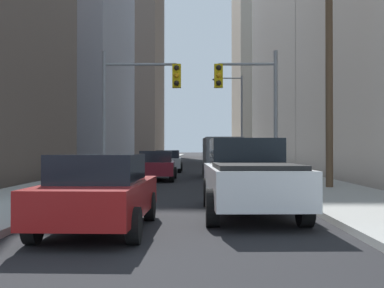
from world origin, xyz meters
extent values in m
cube|color=#9E9E99|center=(-5.08, 50.00, 0.07)|extent=(3.70, 160.00, 0.15)
cube|color=#9E9E99|center=(5.08, 50.00, 0.07)|extent=(3.70, 160.00, 0.15)
cube|color=white|center=(1.60, 9.22, 0.80)|extent=(2.15, 5.45, 0.80)
cube|color=black|center=(1.60, 10.19, 1.55)|extent=(1.85, 1.85, 0.70)
cube|color=black|center=(1.60, 7.87, 1.25)|extent=(1.83, 2.42, 0.10)
cylinder|color=black|center=(0.64, 10.95, 0.40)|extent=(0.28, 0.80, 0.80)
cylinder|color=black|center=(2.56, 10.95, 0.40)|extent=(0.28, 0.80, 0.80)
cylinder|color=black|center=(0.64, 7.49, 0.40)|extent=(0.28, 0.80, 0.80)
cylinder|color=black|center=(2.56, 7.49, 0.40)|extent=(0.28, 0.80, 0.80)
cube|color=slate|center=(1.75, 24.87, 1.31)|extent=(2.12, 5.24, 1.90)
cube|color=black|center=(1.75, 27.47, 1.73)|extent=(1.76, 0.06, 0.60)
cylinder|color=black|center=(0.79, 26.53, 0.36)|extent=(0.24, 0.72, 0.72)
cylinder|color=black|center=(2.71, 26.53, 0.36)|extent=(0.24, 0.72, 0.72)
cylinder|color=black|center=(0.79, 23.20, 0.36)|extent=(0.24, 0.72, 0.72)
cylinder|color=black|center=(2.71, 23.20, 0.36)|extent=(0.24, 0.72, 0.72)
cube|color=maroon|center=(-1.62, 7.02, 0.65)|extent=(1.90, 4.24, 0.65)
cube|color=black|center=(-1.62, 6.87, 1.25)|extent=(1.63, 1.94, 0.55)
cylinder|color=black|center=(-2.48, 8.37, 0.32)|extent=(0.22, 0.64, 0.64)
cylinder|color=black|center=(-0.75, 8.37, 0.32)|extent=(0.22, 0.64, 0.64)
cylinder|color=black|center=(-2.48, 5.68, 0.32)|extent=(0.22, 0.64, 0.64)
cylinder|color=black|center=(-0.75, 5.68, 0.32)|extent=(0.22, 0.64, 0.64)
cube|color=maroon|center=(-1.76, 21.82, 0.65)|extent=(1.95, 4.26, 0.65)
cube|color=black|center=(-1.76, 21.67, 1.25)|extent=(1.65, 1.95, 0.55)
cylinder|color=black|center=(-2.63, 23.16, 0.32)|extent=(0.22, 0.64, 0.64)
cylinder|color=black|center=(-0.90, 23.16, 0.32)|extent=(0.22, 0.64, 0.64)
cylinder|color=black|center=(-2.63, 20.47, 0.32)|extent=(0.22, 0.64, 0.64)
cylinder|color=black|center=(-0.90, 20.47, 0.32)|extent=(0.22, 0.64, 0.64)
cube|color=#B7BABF|center=(-1.71, 30.62, 0.65)|extent=(1.90, 4.24, 0.65)
cube|color=black|center=(-1.71, 30.47, 1.25)|extent=(1.63, 1.94, 0.55)
cylinder|color=black|center=(-2.57, 31.97, 0.32)|extent=(0.22, 0.64, 0.64)
cylinder|color=black|center=(-0.85, 31.97, 0.32)|extent=(0.22, 0.64, 0.64)
cylinder|color=black|center=(-2.57, 29.28, 0.32)|extent=(0.22, 0.64, 0.64)
cylinder|color=black|center=(-0.85, 29.28, 0.32)|extent=(0.22, 0.64, 0.64)
cylinder|color=gray|center=(-3.83, 18.61, 3.00)|extent=(0.18, 0.18, 6.00)
cylinder|color=gray|center=(-2.21, 18.61, 5.40)|extent=(3.24, 0.12, 0.12)
cube|color=gold|center=(-0.59, 18.61, 4.88)|extent=(0.38, 0.30, 1.05)
sphere|color=black|center=(-0.59, 18.44, 5.21)|extent=(0.24, 0.24, 0.24)
sphere|color=#F9A514|center=(-0.59, 18.44, 4.88)|extent=(0.24, 0.24, 0.24)
sphere|color=black|center=(-0.59, 18.44, 4.54)|extent=(0.24, 0.24, 0.24)
cylinder|color=gray|center=(3.83, 18.61, 3.00)|extent=(0.18, 0.18, 6.00)
cylinder|color=gray|center=(2.55, 18.61, 5.40)|extent=(2.55, 0.12, 0.12)
cube|color=gold|center=(1.28, 18.61, 4.88)|extent=(0.38, 0.30, 1.05)
sphere|color=black|center=(1.28, 18.44, 5.21)|extent=(0.24, 0.24, 0.24)
sphere|color=#F9A514|center=(1.28, 18.44, 4.88)|extent=(0.24, 0.24, 0.24)
sphere|color=black|center=(1.28, 18.44, 4.54)|extent=(0.24, 0.24, 0.24)
cylinder|color=brown|center=(5.45, 15.92, 4.84)|extent=(0.28, 0.28, 9.68)
cylinder|color=gray|center=(3.93, 35.41, 3.75)|extent=(0.16, 0.16, 7.50)
cylinder|color=gray|center=(2.89, 35.41, 7.30)|extent=(2.09, 0.10, 0.10)
ellipsoid|color=#4C4C51|center=(1.84, 35.41, 7.20)|extent=(0.56, 0.32, 0.20)
cube|color=#93939E|center=(-20.49, 49.57, 14.13)|extent=(24.96, 21.19, 28.25)
cube|color=#66564C|center=(-16.24, 93.63, 31.01)|extent=(18.08, 24.88, 62.03)
cube|color=#B7A893|center=(18.87, 90.87, 30.48)|extent=(21.69, 21.48, 60.96)
camera|label=1|loc=(0.32, -2.29, 1.63)|focal=43.95mm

